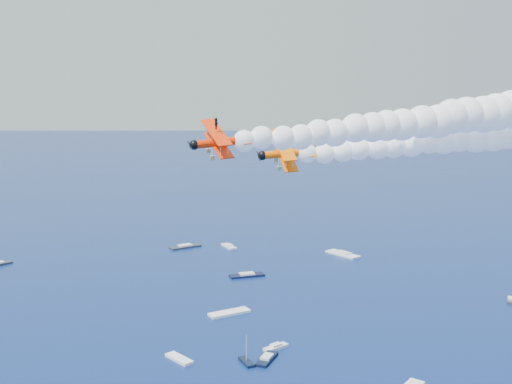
{
  "coord_description": "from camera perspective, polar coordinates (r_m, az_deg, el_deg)",
  "views": [
    {
      "loc": [
        -4.99,
        -58.68,
        62.94
      ],
      "look_at": [
        -2.34,
        25.87,
        49.27
      ],
      "focal_mm": 44.06,
      "sensor_mm": 36.0,
      "label": 1
    }
  ],
  "objects": [
    {
      "name": "biplane_lead",
      "position": [
        90.41,
        2.86,
        3.52
      ],
      "size": [
        9.63,
        11.79,
        9.53
      ],
      "primitive_type": null,
      "rotation": [
        -0.42,
        0.07,
        3.27
      ],
      "color": "#FF6705"
    },
    {
      "name": "biplane_trail",
      "position": [
        79.72,
        -3.25,
        4.53
      ],
      "size": [
        10.08,
        11.75,
        8.27
      ],
      "primitive_type": null,
      "rotation": [
        -0.32,
        0.07,
        3.43
      ],
      "color": "#FF2F05"
    },
    {
      "name": "smoke_trail_trail",
      "position": [
        95.07,
        18.03,
        6.5
      ],
      "size": [
        74.13,
        44.25,
        12.85
      ],
      "primitive_type": null,
      "rotation": [
        0.0,
        0.0,
        3.43
      ],
      "color": "white"
    },
    {
      "name": "spectator_boats",
      "position": [
        185.65,
        -2.42,
        -10.53
      ],
      "size": [
        230.59,
        163.85,
        0.7
      ],
      "color": "#303740",
      "rests_on": "ground"
    }
  ]
}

